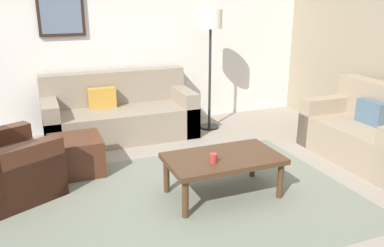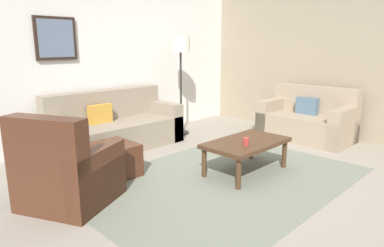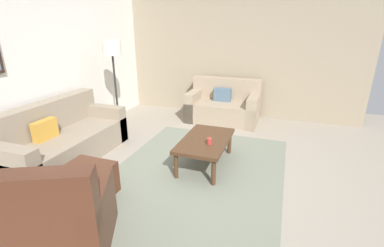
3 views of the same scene
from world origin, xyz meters
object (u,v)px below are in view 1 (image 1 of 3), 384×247
Objects in this scene: cup at (213,158)px; framed_artwork at (61,13)px; couch_loveseat at (371,134)px; lamp_standing at (210,32)px; couch_main at (119,115)px; ottoman at (76,155)px; coffee_table at (223,161)px.

framed_artwork reaches higher than cup.
lamp_standing reaches higher than couch_loveseat.
couch_main is 1.72m from lamp_standing.
lamp_standing reaches higher than ottoman.
couch_main is 1.83× the size of coffee_table.
framed_artwork is at bearing 146.49° from couch_main.
framed_artwork reaches higher than lamp_standing.
couch_loveseat is at bearing -35.87° from framed_artwork.
couch_main is 1.55m from framed_artwork.
coffee_table is 12.65× the size of cup.
lamp_standing is (0.90, 2.07, 0.96)m from cup.
couch_loveseat is 4.22m from framed_artwork.
coffee_table is (1.26, -1.09, 0.16)m from ottoman.
lamp_standing is 2.02m from framed_artwork.
lamp_standing is at bearing 66.52° from cup.
lamp_standing is at bearing 69.20° from coffee_table.
cup is (-0.15, -0.10, 0.09)m from coffee_table.
cup is at bearing -68.94° from framed_artwork.
ottoman is at bearing -123.99° from couch_main.
ottoman is 1.68m from coffee_table.
couch_loveseat is at bearing -53.28° from lamp_standing.
cup is at bearing -113.48° from lamp_standing.
couch_main is at bearing 104.61° from coffee_table.
couch_loveseat is 2.25m from cup.
coffee_table is at bearing 33.98° from cup.
ottoman is at bearing -93.69° from framed_artwork.
couch_main is 2.21m from coffee_table.
ottoman is (-3.33, 0.89, -0.10)m from couch_loveseat.
framed_artwork is at bearing 144.13° from couch_loveseat.
cup is 0.05× the size of lamp_standing.
couch_loveseat reaches higher than cup.
couch_loveseat is 2.08m from coffee_table.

